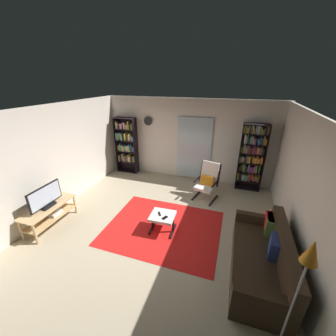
% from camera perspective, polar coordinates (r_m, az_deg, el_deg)
% --- Properties ---
extents(ground_plane, '(7.02, 7.02, 0.00)m').
position_cam_1_polar(ground_plane, '(4.89, -3.43, -16.55)').
color(ground_plane, tan).
extents(wall_back, '(5.60, 0.06, 2.60)m').
position_cam_1_polar(wall_back, '(6.77, 5.39, 7.62)').
color(wall_back, silver).
rests_on(wall_back, ground).
extents(wall_left, '(0.06, 6.00, 2.60)m').
position_cam_1_polar(wall_left, '(5.70, -29.94, 1.38)').
color(wall_left, silver).
rests_on(wall_left, ground).
extents(wall_right, '(0.06, 6.00, 2.60)m').
position_cam_1_polar(wall_right, '(4.12, 34.02, -7.54)').
color(wall_right, silver).
rests_on(wall_right, ground).
extents(glass_door_panel, '(1.10, 0.01, 2.00)m').
position_cam_1_polar(glass_door_panel, '(6.74, 7.09, 5.24)').
color(glass_door_panel, silver).
extents(area_rug, '(2.53, 2.04, 0.01)m').
position_cam_1_polar(area_rug, '(4.94, -1.29, -15.98)').
color(area_rug, red).
rests_on(area_rug, ground).
extents(tv_stand, '(0.49, 1.24, 0.51)m').
position_cam_1_polar(tv_stand, '(5.51, -29.61, -10.55)').
color(tv_stand, tan).
rests_on(tv_stand, ground).
extents(television, '(0.20, 0.82, 0.50)m').
position_cam_1_polar(television, '(5.31, -30.58, -6.97)').
color(television, black).
rests_on(television, tv_stand).
extents(bookshelf_near_tv, '(0.74, 0.30, 1.94)m').
position_cam_1_polar(bookshelf_near_tv, '(7.42, -11.34, 6.47)').
color(bookshelf_near_tv, black).
rests_on(bookshelf_near_tv, ground).
extents(bookshelf_near_sofa, '(0.71, 0.30, 2.00)m').
position_cam_1_polar(bookshelf_near_sofa, '(6.49, 21.94, 3.24)').
color(bookshelf_near_sofa, black).
rests_on(bookshelf_near_sofa, ground).
extents(leather_sofa, '(0.84, 1.92, 0.85)m').
position_cam_1_polar(leather_sofa, '(4.19, 24.57, -21.70)').
color(leather_sofa, '#322417').
rests_on(leather_sofa, ground).
extents(lounge_armchair, '(0.70, 0.77, 1.02)m').
position_cam_1_polar(lounge_armchair, '(5.88, 10.80, -3.27)').
color(lounge_armchair, black).
rests_on(lounge_armchair, ground).
extents(ottoman, '(0.54, 0.50, 0.41)m').
position_cam_1_polar(ottoman, '(4.67, -1.51, -13.44)').
color(ottoman, white).
rests_on(ottoman, ground).
extents(tv_remote, '(0.11, 0.14, 0.02)m').
position_cam_1_polar(tv_remote, '(4.64, -2.34, -12.44)').
color(tv_remote, black).
rests_on(tv_remote, ottoman).
extents(cell_phone, '(0.12, 0.16, 0.01)m').
position_cam_1_polar(cell_phone, '(4.54, -0.88, -13.48)').
color(cell_phone, black).
rests_on(cell_phone, ottoman).
extents(floor_lamp_by_sofa, '(0.22, 0.22, 1.73)m').
position_cam_1_polar(floor_lamp_by_sofa, '(2.73, 33.52, -22.19)').
color(floor_lamp_by_sofa, '#A5A5AD').
rests_on(floor_lamp_by_sofa, ground).
extents(wall_clock, '(0.29, 0.03, 0.29)m').
position_cam_1_polar(wall_clock, '(6.98, -5.49, 12.75)').
color(wall_clock, silver).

